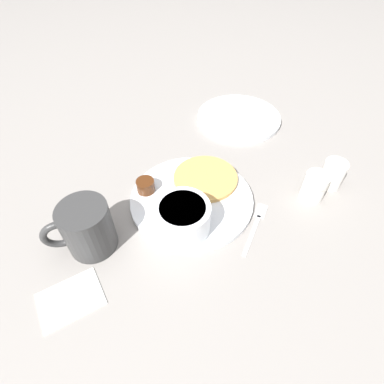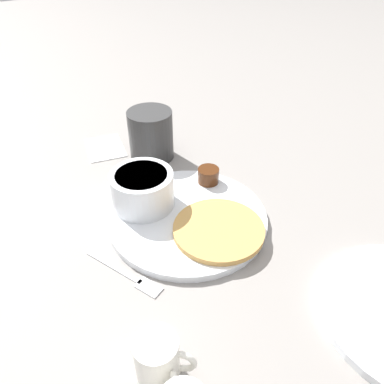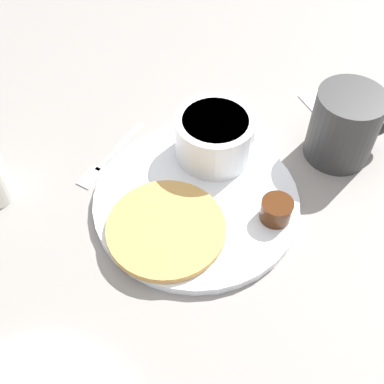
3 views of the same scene
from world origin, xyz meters
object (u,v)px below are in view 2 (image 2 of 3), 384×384
Objects in this scene: bowl at (142,188)px; coffee_mug at (151,134)px; creamer_pitcher_near at (158,359)px; fork at (131,276)px; plate at (188,218)px.

coffee_mug is (-0.15, 0.08, 0.01)m from bowl.
fork is at bearing 171.35° from creamer_pitcher_near.
coffee_mug is 1.86× the size of creamer_pitcher_near.
creamer_pitcher_near is at bearing -22.77° from coffee_mug.
creamer_pitcher_near is 0.15m from fork.
plate reaches higher than fork.
plate is at bearing 40.07° from bowl.
fork is (0.07, -0.12, -0.00)m from plate.
bowl reaches higher than fork.
bowl is 0.17m from coffee_mug.
coffee_mug is 0.32m from fork.
bowl is at bearing -139.93° from plate.
coffee_mug is (-0.21, 0.03, 0.04)m from plate.
coffee_mug reaches higher than plate.
creamer_pitcher_near is 0.52× the size of fork.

